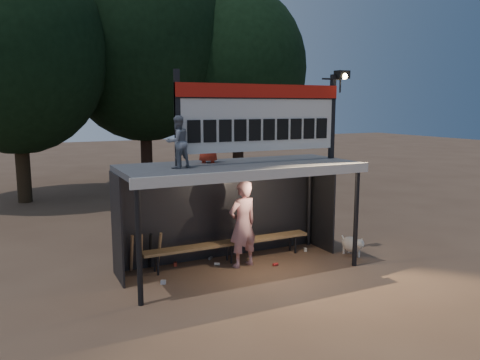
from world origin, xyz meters
The scene contains 13 objects.
ground centered at (0.00, 0.00, 0.00)m, with size 80.00×80.00×0.00m, color brown.
player centered at (0.15, 0.16, 0.96)m, with size 0.70×0.46×1.92m, color silver.
child_a centered at (-1.40, -0.14, 2.83)m, with size 0.49×0.39×1.02m, color slate.
child_b centered at (-0.54, 0.43, 2.83)m, with size 0.50×0.33×1.03m, color #B02D1B.
dugout_shelter centered at (0.00, 0.24, 1.85)m, with size 5.10×2.08×2.32m.
scoreboard_assembly centered at (0.56, -0.01, 3.32)m, with size 4.10×0.27×1.99m.
bench centered at (0.00, 0.55, 0.43)m, with size 4.00×0.35×0.48m.
tree_left centered at (-4.00, 10.00, 5.51)m, with size 6.46×6.46×9.27m.
tree_mid centered at (1.00, 11.50, 6.17)m, with size 7.22×7.22×10.36m.
tree_right centered at (5.00, 10.50, 5.19)m, with size 6.08×6.08×8.72m.
dog centered at (2.80, -0.34, 0.28)m, with size 0.36×0.81×0.49m.
bats centered at (-1.85, 0.82, 0.43)m, with size 0.67×0.35×0.84m.
litter centered at (-0.14, 0.39, 0.04)m, with size 3.87×1.14×0.08m.
Camera 1 is at (-4.25, -8.78, 3.51)m, focal length 35.00 mm.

